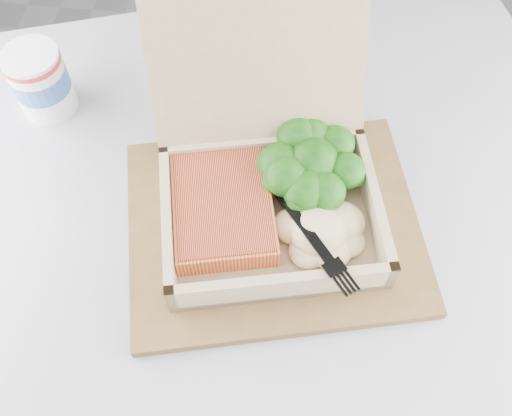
# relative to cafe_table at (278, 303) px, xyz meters

# --- Properties ---
(floor) EXTENTS (4.00, 4.00, 0.00)m
(floor) POSITION_rel_cafe_table_xyz_m (-0.37, 0.28, -0.54)
(floor) COLOR gray
(floor) RESTS_ON ground
(cafe_table) EXTENTS (1.02, 1.02, 0.73)m
(cafe_table) POSITION_rel_cafe_table_xyz_m (0.00, 0.00, 0.00)
(cafe_table) COLOR black
(cafe_table) RESTS_ON floor
(serving_tray) EXTENTS (0.37, 0.32, 0.01)m
(serving_tray) POSITION_rel_cafe_table_xyz_m (-0.01, 0.01, 0.20)
(serving_tray) COLOR brown
(serving_tray) RESTS_ON cafe_table
(takeout_container) EXTENTS (0.28, 0.31, 0.20)m
(takeout_container) POSITION_rel_cafe_table_xyz_m (-0.02, 0.05, 0.25)
(takeout_container) COLOR tan
(takeout_container) RESTS_ON serving_tray
(salmon_fillet) EXTENTS (0.13, 0.16, 0.03)m
(salmon_fillet) POSITION_rel_cafe_table_xyz_m (-0.07, 0.01, 0.23)
(salmon_fillet) COLOR orange
(salmon_fillet) RESTS_ON takeout_container
(broccoli_pile) EXTENTS (0.13, 0.13, 0.05)m
(broccoli_pile) POSITION_rel_cafe_table_xyz_m (0.02, 0.07, 0.23)
(broccoli_pile) COLOR #297019
(broccoli_pile) RESTS_ON takeout_container
(mashed_potatoes) EXTENTS (0.10, 0.09, 0.03)m
(mashed_potatoes) POSITION_rel_cafe_table_xyz_m (0.03, -0.01, 0.23)
(mashed_potatoes) COLOR #CEBF85
(mashed_potatoes) RESTS_ON takeout_container
(plastic_fork) EXTENTS (0.09, 0.13, 0.02)m
(plastic_fork) POSITION_rel_cafe_table_xyz_m (0.01, 0.01, 0.24)
(plastic_fork) COLOR black
(plastic_fork) RESTS_ON mashed_potatoes
(paper_cup) EXTENTS (0.07, 0.07, 0.09)m
(paper_cup) POSITION_rel_cafe_table_xyz_m (-0.31, 0.16, 0.24)
(paper_cup) COLOR white
(paper_cup) RESTS_ON cafe_table
(receipt) EXTENTS (0.10, 0.14, 0.00)m
(receipt) POSITION_rel_cafe_table_xyz_m (-0.04, 0.19, 0.19)
(receipt) COLOR white
(receipt) RESTS_ON cafe_table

